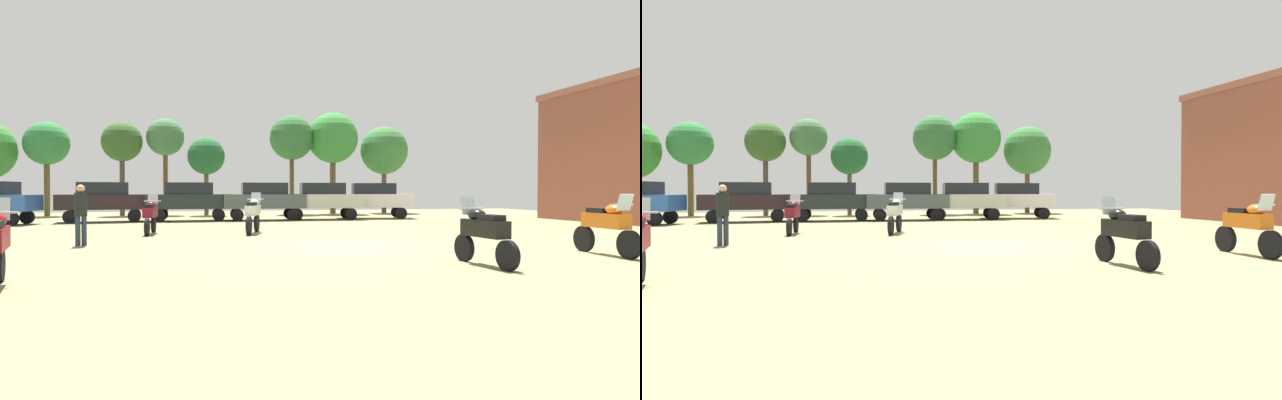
% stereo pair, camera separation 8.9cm
% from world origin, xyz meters
% --- Properties ---
extents(ground_plane, '(44.00, 52.00, 0.02)m').
position_xyz_m(ground_plane, '(0.00, 0.00, 0.01)').
color(ground_plane, '#7D7855').
extents(motorcycle_3, '(0.62, 2.20, 1.45)m').
position_xyz_m(motorcycle_3, '(-5.72, 5.48, 0.73)').
color(motorcycle_3, black).
rests_on(motorcycle_3, ground).
extents(motorcycle_5, '(0.62, 2.19, 1.51)m').
position_xyz_m(motorcycle_5, '(5.67, -3.51, 0.76)').
color(motorcycle_5, black).
rests_on(motorcycle_5, ground).
extents(motorcycle_6, '(0.83, 2.24, 1.51)m').
position_xyz_m(motorcycle_6, '(-2.05, 4.93, 0.76)').
color(motorcycle_6, black).
rests_on(motorcycle_6, ground).
extents(motorcycle_7, '(0.62, 2.07, 1.44)m').
position_xyz_m(motorcycle_7, '(1.82, -4.34, 0.73)').
color(motorcycle_7, black).
rests_on(motorcycle_7, ground).
extents(car_1, '(4.46, 2.22, 2.00)m').
position_xyz_m(car_1, '(2.61, 13.16, 1.19)').
color(car_1, black).
rests_on(car_1, ground).
extents(car_2, '(4.58, 2.64, 2.00)m').
position_xyz_m(car_2, '(5.71, 13.55, 1.19)').
color(car_2, black).
rests_on(car_2, ground).
extents(car_3, '(4.34, 1.91, 2.00)m').
position_xyz_m(car_3, '(-0.57, 13.21, 1.19)').
color(car_3, black).
rests_on(car_3, ground).
extents(car_5, '(4.46, 2.23, 2.00)m').
position_xyz_m(car_5, '(-8.66, 13.53, 1.19)').
color(car_5, black).
rests_on(car_5, ground).
extents(car_6, '(4.32, 1.85, 2.00)m').
position_xyz_m(car_6, '(-4.44, 13.48, 1.19)').
color(car_6, black).
rests_on(car_6, ground).
extents(person_1, '(0.46, 0.46, 1.76)m').
position_xyz_m(person_1, '(-7.32, 1.86, 1.05)').
color(person_1, '#25313E').
rests_on(person_1, ground).
extents(tree_1, '(2.69, 2.69, 5.87)m').
position_xyz_m(tree_1, '(-13.19, 20.91, 4.49)').
color(tree_1, brown).
rests_on(tree_1, ground).
extents(tree_2, '(2.41, 2.41, 6.27)m').
position_xyz_m(tree_2, '(-6.08, 20.68, 5.01)').
color(tree_2, brown).
rests_on(tree_2, ground).
extents(tree_5, '(3.46, 3.46, 6.94)m').
position_xyz_m(tree_5, '(5.03, 19.95, 5.17)').
color(tree_5, brown).
rests_on(tree_5, ground).
extents(tree_6, '(3.00, 3.00, 6.66)m').
position_xyz_m(tree_6, '(2.16, 19.98, 5.14)').
color(tree_6, brown).
rests_on(tree_6, ground).
extents(tree_7, '(2.37, 2.37, 4.98)m').
position_xyz_m(tree_7, '(-3.50, 19.54, 3.78)').
color(tree_7, brown).
rests_on(tree_7, ground).
extents(tree_8, '(2.51, 2.51, 5.94)m').
position_xyz_m(tree_8, '(-8.70, 20.42, 4.65)').
color(tree_8, '#4D3C34').
rests_on(tree_8, ground).
extents(tree_9, '(3.39, 3.39, 6.13)m').
position_xyz_m(tree_9, '(8.88, 20.22, 4.43)').
color(tree_9, brown).
rests_on(tree_9, ground).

